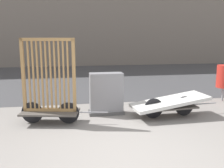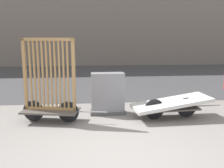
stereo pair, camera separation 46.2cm
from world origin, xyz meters
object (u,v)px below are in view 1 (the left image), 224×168
(trash_bin, at_px, (224,77))
(utility_cabinet, at_px, (106,95))
(bike_cart_with_bedframe, at_px, (50,93))
(bike_cart_with_mattress, at_px, (170,103))

(trash_bin, bearing_deg, utility_cabinet, -169.04)
(bike_cart_with_bedframe, height_order, bike_cart_with_mattress, bike_cart_with_bedframe)
(bike_cart_with_bedframe, relative_size, trash_bin, 1.80)
(bike_cart_with_bedframe, bearing_deg, bike_cart_with_mattress, 11.25)
(bike_cart_with_bedframe, bearing_deg, trash_bin, 24.92)
(bike_cart_with_bedframe, distance_m, bike_cart_with_mattress, 2.97)
(trash_bin, bearing_deg, bike_cart_with_mattress, -150.82)
(trash_bin, bearing_deg, bike_cart_with_bedframe, -166.30)
(bike_cart_with_bedframe, xyz_separation_m, utility_cabinet, (1.41, 0.53, -0.22))
(bike_cart_with_bedframe, height_order, trash_bin, bike_cart_with_bedframe)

